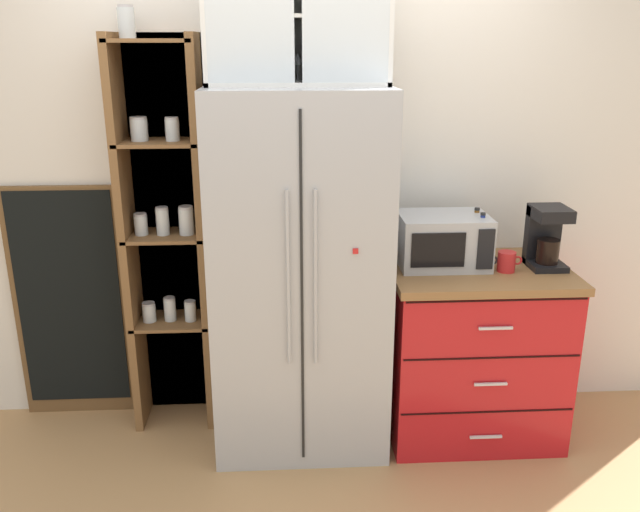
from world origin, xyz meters
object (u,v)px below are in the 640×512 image
object	(u,v)px
mug_charcoal	(482,261)
refrigerator	(300,274)
mug_red	(507,262)
microwave	(443,240)
chalkboard_menu	(71,303)
bottle_cobalt	(481,244)
bottle_amber	(475,238)
coffee_maker	(546,236)

from	to	relation	value
mug_charcoal	refrigerator	bearing A→B (deg)	177.16
mug_red	microwave	bearing A→B (deg)	158.94
refrigerator	chalkboard_menu	world-z (taller)	refrigerator
mug_red	bottle_cobalt	world-z (taller)	bottle_cobalt
bottle_cobalt	chalkboard_menu	distance (m)	2.18
microwave	mug_charcoal	size ratio (longest dim) A/B	3.66
refrigerator	chalkboard_menu	size ratio (longest dim) A/B	1.39
mug_red	chalkboard_menu	distance (m)	2.29
mug_red	bottle_amber	xyz separation A→B (m)	(-0.12, 0.16, 0.08)
mug_charcoal	bottle_amber	distance (m)	0.16
coffee_maker	mug_red	size ratio (longest dim) A/B	2.53
refrigerator	coffee_maker	distance (m)	1.24
bottle_amber	chalkboard_menu	distance (m)	2.17
coffee_maker	bottle_amber	bearing A→B (deg)	165.37
mug_charcoal	bottle_cobalt	world-z (taller)	bottle_cobalt
bottle_amber	bottle_cobalt	bearing A→B (deg)	-90.00
refrigerator	mug_red	xyz separation A→B (m)	(1.01, -0.06, 0.06)
refrigerator	chalkboard_menu	xyz separation A→B (m)	(-1.23, 0.30, -0.25)
bottle_cobalt	coffee_maker	bearing A→B (deg)	2.37
microwave	coffee_maker	distance (m)	0.51
refrigerator	mug_charcoal	xyz separation A→B (m)	(0.90, -0.04, 0.06)
refrigerator	microwave	distance (m)	0.73
microwave	bottle_amber	distance (m)	0.18
microwave	mug_charcoal	xyz separation A→B (m)	(0.18, -0.10, -0.08)
mug_red	bottle_cobalt	bearing A→B (deg)	153.79
coffee_maker	bottle_amber	distance (m)	0.34
refrigerator	bottle_amber	world-z (taller)	refrigerator
microwave	chalkboard_menu	size ratio (longest dim) A/B	0.34
bottle_cobalt	bottle_amber	xyz separation A→B (m)	(0.00, 0.10, -0.00)
coffee_maker	bottle_amber	size ratio (longest dim) A/B	1.09
microwave	bottle_amber	xyz separation A→B (m)	(0.18, 0.04, -0.00)
microwave	coffee_maker	xyz separation A→B (m)	(0.51, -0.04, 0.03)
mug_red	bottle_amber	world-z (taller)	bottle_amber
bottle_cobalt	bottle_amber	world-z (taller)	same
refrigerator	bottle_amber	bearing A→B (deg)	6.38
refrigerator	mug_charcoal	bearing A→B (deg)	-2.84
microwave	coffee_maker	size ratio (longest dim) A/B	1.42
microwave	coffee_maker	bearing A→B (deg)	-4.71
microwave	bottle_amber	world-z (taller)	bottle_amber
microwave	bottle_cobalt	xyz separation A→B (m)	(0.18, -0.06, -0.00)
mug_red	bottle_amber	bearing A→B (deg)	126.68
refrigerator	coffee_maker	bearing A→B (deg)	0.63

